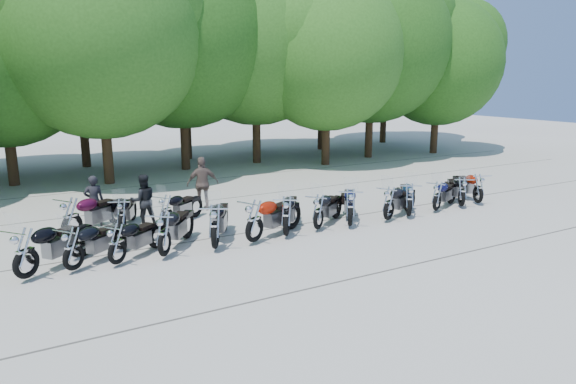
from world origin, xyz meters
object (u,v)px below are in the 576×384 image
motorcycle_2 (117,243)px  motorcycle_13 (479,188)px  motorcycle_1 (73,247)px  motorcycle_0 (25,252)px  motorcycle_15 (122,214)px  motorcycle_16 (166,210)px  rider_2 (203,184)px  rider_1 (143,200)px  motorcycle_4 (215,225)px  motorcycle_11 (437,195)px  motorcycle_3 (164,233)px  motorcycle_8 (350,206)px  motorcycle_5 (254,220)px  motorcycle_7 (319,211)px  motorcycle_12 (462,191)px  motorcycle_6 (286,215)px  rider_0 (94,201)px  motorcycle_9 (389,202)px  motorcycle_14 (71,217)px  motorcycle_10 (409,199)px

motorcycle_2 → motorcycle_13: size_ratio=0.94×
motorcycle_1 → motorcycle_0: bearing=54.7°
motorcycle_15 → motorcycle_16: (1.30, -0.15, 0.00)m
motorcycle_15 → motorcycle_16: 1.30m
motorcycle_13 → motorcycle_16: (-10.83, 2.55, -0.05)m
rider_2 → motorcycle_15: bearing=35.0°
motorcycle_13 → rider_1: (-11.35, 3.19, 0.18)m
motorcycle_4 → motorcycle_11: bearing=-150.1°
motorcycle_3 → motorcycle_15: (-0.48, 2.76, -0.09)m
motorcycle_2 → motorcycle_8: motorcycle_8 is taller
motorcycle_11 → motorcycle_15: 10.38m
motorcycle_5 → motorcycle_4: bearing=63.9°
motorcycle_1 → motorcycle_7: bearing=-127.2°
motorcycle_1 → motorcycle_12: motorcycle_1 is taller
rider_2 → motorcycle_5: bearing=97.9°
motorcycle_5 → motorcycle_6: size_ratio=1.03×
motorcycle_7 → motorcycle_15: 5.87m
rider_2 → motorcycle_2: bearing=57.5°
motorcycle_0 → motorcycle_6: size_ratio=1.02×
rider_0 → rider_1: 1.53m
motorcycle_4 → motorcycle_5: size_ratio=1.00×
rider_0 → motorcycle_2: bearing=92.6°
rider_0 → rider_2: rider_2 is taller
motorcycle_11 → rider_0: size_ratio=1.33×
motorcycle_2 → motorcycle_5: 3.69m
motorcycle_0 → motorcycle_4: size_ratio=0.98×
motorcycle_0 → rider_0: 4.47m
motorcycle_2 → motorcycle_12: (11.92, -0.00, 0.02)m
motorcycle_11 → motorcycle_13: bearing=-113.3°
motorcycle_4 → motorcycle_9: bearing=-151.1°
motorcycle_14 → motorcycle_13: bearing=-135.4°
motorcycle_4 → motorcycle_12: 9.39m
motorcycle_0 → motorcycle_11: size_ratio=1.16×
motorcycle_7 → motorcycle_10: motorcycle_10 is taller
motorcycle_3 → motorcycle_4: 1.36m
motorcycle_9 → motorcycle_11: 2.24m
motorcycle_6 → motorcycle_10: size_ratio=1.04×
motorcycle_13 → rider_0: size_ratio=1.41×
motorcycle_14 → motorcycle_10: bearing=-140.1°
motorcycle_10 → motorcycle_13: 3.49m
motorcycle_2 → motorcycle_10: motorcycle_10 is taller
motorcycle_11 → motorcycle_14: (-11.38, 2.80, 0.09)m
motorcycle_2 → motorcycle_7: motorcycle_7 is taller
motorcycle_1 → rider_2: rider_2 is taller
rider_2 → motorcycle_0: bearing=45.2°
motorcycle_2 → motorcycle_10: size_ratio=0.92×
motorcycle_2 → motorcycle_12: motorcycle_12 is taller
motorcycle_15 → rider_0: (-0.56, 1.23, 0.22)m
motorcycle_2 → motorcycle_14: 2.87m
motorcycle_2 → motorcycle_11: bearing=-127.3°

